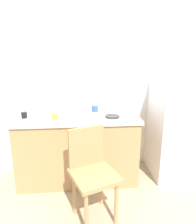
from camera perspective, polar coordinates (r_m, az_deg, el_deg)
The scene contains 13 objects.
ground_plane at distance 2.32m, azimuth -0.10°, elevation -26.24°, with size 8.00×8.00×0.00m, color tan.
back_wall at distance 2.74m, azimuth -1.87°, elevation 8.52°, with size 4.80×0.10×2.41m, color white.
cabinet_base at distance 2.63m, azimuth -5.62°, elevation -10.20°, with size 1.42×0.60×0.80m, color tan.
countertop at distance 2.47m, azimuth -5.88°, elevation -1.38°, with size 1.46×0.64×0.04m, color #B7B7BC.
faucet at distance 2.68m, azimuth -6.48°, elevation 3.02°, with size 0.02×0.02×0.24m, color #B7B7BC.
refrigerator at distance 2.82m, azimuth 20.98°, elevation -4.83°, with size 0.60×0.60×1.22m, color white.
chair at distance 2.00m, azimuth -1.76°, elevation -15.90°, with size 0.52×0.52×0.89m.
dish_tray at distance 2.54m, azimuth -10.25°, elevation -0.07°, with size 0.28×0.20×0.05m, color white.
hotplate at distance 2.39m, azimuth 4.04°, elevation -1.21°, with size 0.17×0.17×0.02m, color #2D2D2D.
cup_white at distance 2.36m, azimuth 9.58°, elevation -0.46°, with size 0.07×0.07×0.11m, color white.
cup_blue at distance 2.62m, azimuth -0.87°, elevation 0.98°, with size 0.08×0.08×0.08m, color blue.
cup_black at distance 2.50m, azimuth -19.97°, elevation -0.79°, with size 0.07×0.07×0.07m, color black.
cup_yellow at distance 2.34m, azimuth -11.95°, elevation -1.21°, with size 0.07×0.07×0.07m, color yellow.
Camera 1 is at (-0.14, -1.71, 1.55)m, focal length 32.65 mm.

